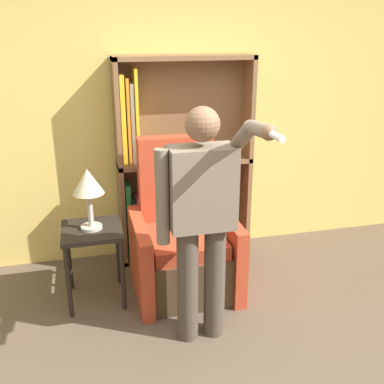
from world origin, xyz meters
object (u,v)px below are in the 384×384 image
person_standing (202,214)px  table_lamp (88,185)px  bookcase (171,167)px  armchair (182,245)px  side_table (93,241)px

person_standing → table_lamp: bearing=136.8°
bookcase → armchair: bearing=-92.8°
armchair → table_lamp: bearing=-177.7°
bookcase → side_table: bearing=-140.8°
bookcase → armchair: (-0.03, -0.60, -0.51)m
bookcase → person_standing: 1.30m
person_standing → table_lamp: person_standing is taller
side_table → bookcase: bearing=39.2°
bookcase → armchair: 0.79m
armchair → person_standing: 0.90m
bookcase → person_standing: size_ratio=1.14×
side_table → table_lamp: size_ratio=1.30×
table_lamp → person_standing: bearing=-43.2°
bookcase → table_lamp: 0.99m
person_standing → side_table: bearing=136.8°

